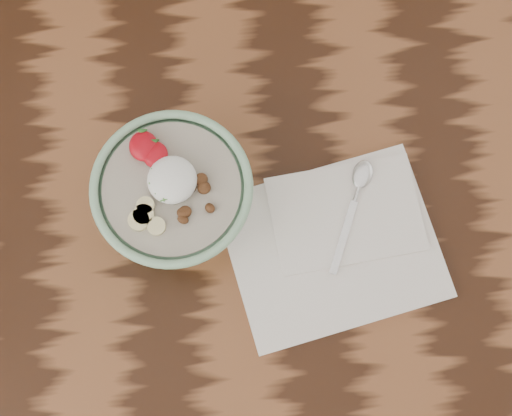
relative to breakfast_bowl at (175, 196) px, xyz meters
The scene contains 4 objects.
table 23.97cm from the breakfast_bowl, ahead, with size 160.00×90.00×75.00cm.
breakfast_bowl is the anchor object (origin of this frame).
napkin 23.40cm from the breakfast_bowl, 17.30° to the right, with size 32.47×28.20×1.75cm.
spoon 25.72cm from the breakfast_bowl, ahead, with size 8.38×16.45×0.89cm.
Camera 1 is at (-8.71, -24.20, 173.97)cm, focal length 50.00 mm.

